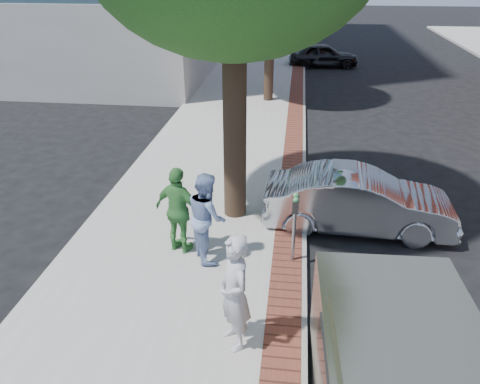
% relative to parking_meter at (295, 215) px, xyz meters
% --- Properties ---
extents(ground, '(120.00, 120.00, 0.00)m').
position_rel_parking_meter_xyz_m(ground, '(-0.81, -0.09, -1.21)').
color(ground, black).
rests_on(ground, ground).
extents(sidewalk, '(5.00, 60.00, 0.15)m').
position_rel_parking_meter_xyz_m(sidewalk, '(-2.31, 7.91, -1.13)').
color(sidewalk, '#9E9991').
rests_on(sidewalk, ground).
extents(brick_strip, '(0.60, 60.00, 0.01)m').
position_rel_parking_meter_xyz_m(brick_strip, '(-0.11, 7.91, -1.05)').
color(brick_strip, brown).
rests_on(brick_strip, sidewalk).
extents(curb, '(0.10, 60.00, 0.15)m').
position_rel_parking_meter_xyz_m(curb, '(0.24, 7.91, -1.13)').
color(curb, gray).
rests_on(curb, ground).
extents(office_base, '(18.20, 22.20, 4.00)m').
position_rel_parking_meter_xyz_m(office_base, '(-13.81, 21.91, 0.79)').
color(office_base, gray).
rests_on(office_base, ground).
extents(signal_near, '(0.70, 0.15, 3.80)m').
position_rel_parking_meter_xyz_m(signal_near, '(0.09, 21.91, 1.05)').
color(signal_near, black).
rests_on(signal_near, ground).
extents(parking_meter, '(0.12, 0.32, 1.47)m').
position_rel_parking_meter_xyz_m(parking_meter, '(0.00, 0.00, 0.00)').
color(parking_meter, gray).
rests_on(parking_meter, sidewalk).
extents(person_gray, '(0.75, 0.85, 1.95)m').
position_rel_parking_meter_xyz_m(person_gray, '(-0.86, -2.39, -0.08)').
color(person_gray, '#B6B6BB').
rests_on(person_gray, sidewalk).
extents(person_officer, '(1.03, 1.12, 1.85)m').
position_rel_parking_meter_xyz_m(person_officer, '(-1.72, -0.05, -0.13)').
color(person_officer, '#7E95C3').
rests_on(person_officer, sidewalk).
extents(person_green, '(1.18, 0.82, 1.86)m').
position_rel_parking_meter_xyz_m(person_green, '(-2.32, 0.09, -0.13)').
color(person_green, '#428E40').
rests_on(person_green, sidewalk).
extents(sedan_silver, '(4.29, 1.65, 1.40)m').
position_rel_parking_meter_xyz_m(sedan_silver, '(1.43, 1.71, -0.51)').
color(sedan_silver, '#B2B4BA').
rests_on(sedan_silver, ground).
extents(bg_car, '(4.01, 1.90, 1.32)m').
position_rel_parking_meter_xyz_m(bg_car, '(1.31, 19.80, -0.54)').
color(bg_car, black).
rests_on(bg_car, ground).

